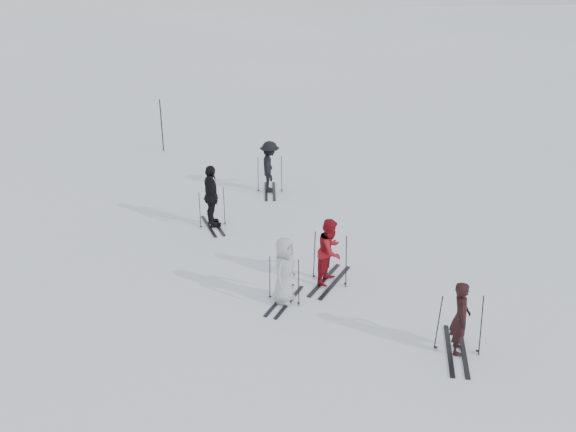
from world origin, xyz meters
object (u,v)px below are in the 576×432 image
at_px(skier_near_dark, 460,319).
at_px(skier_uphill_far, 270,167).
at_px(skier_grey, 284,271).
at_px(skier_uphill_left, 212,197).
at_px(skier_red, 330,252).
at_px(piste_marker, 162,125).

bearing_deg(skier_near_dark, skier_uphill_far, 33.18).
bearing_deg(skier_grey, skier_uphill_far, 27.63).
relative_size(skier_uphill_left, skier_uphill_far, 1.08).
bearing_deg(skier_grey, skier_uphill_left, 50.16).
distance_m(skier_near_dark, skier_grey, 3.97).
bearing_deg(skier_near_dark, skier_uphill_left, 51.30).
relative_size(skier_red, skier_uphill_left, 0.90).
relative_size(skier_red, skier_grey, 1.04).
distance_m(skier_red, piste_marker, 11.76).
distance_m(skier_grey, piste_marker, 12.09).
bearing_deg(skier_grey, piste_marker, 46.53).
bearing_deg(piste_marker, skier_uphill_left, -77.02).
bearing_deg(skier_uphill_far, piste_marker, 42.37).
distance_m(skier_uphill_far, piste_marker, 6.04).
height_order(skier_grey, piste_marker, piste_marker).
height_order(skier_red, piste_marker, piste_marker).
xyz_separation_m(skier_grey, skier_uphill_far, (0.44, 6.82, 0.05)).
height_order(skier_red, skier_uphill_left, skier_uphill_left).
height_order(skier_red, skier_grey, skier_red).
relative_size(skier_grey, skier_uphill_left, 0.87).
bearing_deg(skier_uphill_left, skier_red, -156.38).
height_order(skier_grey, skier_uphill_far, skier_uphill_far).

